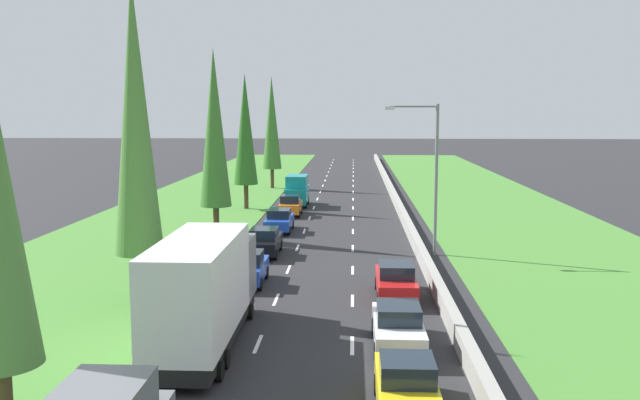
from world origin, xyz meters
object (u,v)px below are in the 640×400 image
(white_box_truck_left_lane, at_px, (204,289))
(black_sedan_left_lane, at_px, (264,242))
(blue_hatchback_left_lane, at_px, (247,268))
(orange_hatchback_left_lane, at_px, (291,206))
(yellow_hatchback_right_lane, at_px, (406,385))
(poplar_tree_fourth, at_px, (245,130))
(red_sedan_right_lane, at_px, (396,280))
(street_light_mast, at_px, (430,168))
(poplar_tree_second, at_px, (135,118))
(blue_sedan_left_lane, at_px, (279,220))
(teal_van_left_lane, at_px, (297,191))
(poplar_tree_fifth, at_px, (272,123))
(white_sedan_right_lane, at_px, (398,326))
(poplar_tree_third, at_px, (214,128))

(white_box_truck_left_lane, relative_size, black_sedan_left_lane, 2.09)
(blue_hatchback_left_lane, bearing_deg, orange_hatchback_left_lane, 89.80)
(blue_hatchback_left_lane, xyz_separation_m, black_sedan_left_lane, (-0.06, 7.02, -0.02))
(yellow_hatchback_right_lane, bearing_deg, blue_hatchback_left_lane, 115.27)
(blue_hatchback_left_lane, relative_size, poplar_tree_fourth, 0.33)
(red_sedan_right_lane, relative_size, street_light_mast, 0.50)
(poplar_tree_second, distance_m, poplar_tree_fourth, 29.42)
(blue_sedan_left_lane, bearing_deg, teal_van_left_lane, 89.19)
(blue_hatchback_left_lane, relative_size, street_light_mast, 0.43)
(red_sedan_right_lane, bearing_deg, yellow_hatchback_right_lane, -92.12)
(poplar_tree_fifth, bearing_deg, yellow_hatchback_right_lane, -79.46)
(blue_hatchback_left_lane, bearing_deg, red_sedan_right_lane, -16.14)
(white_sedan_right_lane, relative_size, poplar_tree_third, 0.35)
(poplar_tree_fifth, bearing_deg, white_sedan_right_lane, -78.23)
(teal_van_left_lane, xyz_separation_m, poplar_tree_fourth, (-4.33, -2.12, 5.56))
(blue_hatchback_left_lane, xyz_separation_m, blue_sedan_left_lane, (-0.03, 15.02, -0.02))
(blue_hatchback_left_lane, distance_m, poplar_tree_second, 9.21)
(teal_van_left_lane, distance_m, poplar_tree_fourth, 7.36)
(yellow_hatchback_right_lane, bearing_deg, poplar_tree_third, 112.08)
(blue_hatchback_left_lane, height_order, poplar_tree_fifth, poplar_tree_fifth)
(orange_hatchback_left_lane, xyz_separation_m, poplar_tree_third, (-4.11, -10.28, 6.59))
(blue_sedan_left_lane, height_order, street_light_mast, street_light_mast)
(yellow_hatchback_right_lane, height_order, white_box_truck_left_lane, white_box_truck_left_lane)
(poplar_tree_fourth, bearing_deg, yellow_hatchback_right_lane, -74.89)
(black_sedan_left_lane, xyz_separation_m, poplar_tree_fourth, (-4.11, 19.18, 6.15))
(red_sedan_right_lane, bearing_deg, poplar_tree_fourth, 111.95)
(yellow_hatchback_right_lane, distance_m, white_sedan_right_lane, 5.54)
(yellow_hatchback_right_lane, distance_m, black_sedan_left_lane, 22.45)
(blue_hatchback_left_lane, xyz_separation_m, poplar_tree_third, (-4.03, 12.29, 6.59))
(blue_hatchback_left_lane, relative_size, poplar_tree_third, 0.31)
(red_sedan_right_lane, bearing_deg, black_sedan_left_lane, 128.67)
(poplar_tree_fifth, bearing_deg, teal_van_left_lane, -74.42)
(white_box_truck_left_lane, bearing_deg, poplar_tree_third, 100.29)
(black_sedan_left_lane, xyz_separation_m, orange_hatchback_left_lane, (0.14, 15.55, 0.02))
(teal_van_left_lane, bearing_deg, red_sedan_right_lane, -76.90)
(street_light_mast, bearing_deg, poplar_tree_third, 160.93)
(blue_sedan_left_lane, relative_size, poplar_tree_second, 0.31)
(blue_hatchback_left_lane, xyz_separation_m, poplar_tree_fourth, (-4.17, 26.20, 6.12))
(blue_sedan_left_lane, bearing_deg, poplar_tree_fifth, 97.80)
(poplar_tree_third, bearing_deg, white_box_truck_left_lane, -79.71)
(orange_hatchback_left_lane, distance_m, teal_van_left_lane, 5.77)
(orange_hatchback_left_lane, xyz_separation_m, teal_van_left_lane, (0.08, 5.74, 0.56))
(white_sedan_right_lane, bearing_deg, teal_van_left_lane, 100.29)
(black_sedan_left_lane, distance_m, poplar_tree_third, 9.34)
(black_sedan_left_lane, distance_m, teal_van_left_lane, 21.30)
(white_box_truck_left_lane, xyz_separation_m, poplar_tree_fourth, (-4.04, 35.37, 4.78))
(blue_hatchback_left_lane, distance_m, blue_sedan_left_lane, 15.02)
(white_box_truck_left_lane, bearing_deg, white_sedan_right_lane, 2.76)
(yellow_hatchback_right_lane, xyz_separation_m, white_sedan_right_lane, (0.12, 5.54, -0.02))
(blue_hatchback_left_lane, bearing_deg, poplar_tree_third, 108.16)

